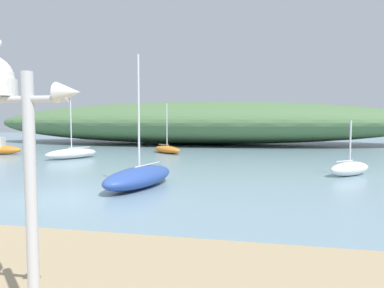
{
  "coord_description": "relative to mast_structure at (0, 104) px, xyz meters",
  "views": [
    {
      "loc": [
        6.2,
        -9.88,
        2.51
      ],
      "look_at": [
        2.64,
        7.95,
        1.31
      ],
      "focal_mm": 31.23,
      "sensor_mm": 36.0,
      "label": 1
    }
  ],
  "objects": [
    {
      "name": "sailboat_far_right",
      "position": [
        -1.83,
        9.03,
        -2.29
      ],
      "size": [
        2.31,
        4.32,
        5.05
      ],
      "color": "#2D4C9E",
      "rests_on": "ground"
    },
    {
      "name": "ground_plane",
      "position": [
        -3.56,
        6.86,
        -2.7
      ],
      "size": [
        120.0,
        120.0,
        0.0
      ],
      "primitive_type": "plane",
      "color": "#7A99A8"
    },
    {
      "name": "sailboat_east_reach",
      "position": [
        -9.92,
        17.7,
        -2.34
      ],
      "size": [
        2.9,
        3.76,
        4.78
      ],
      "color": "white",
      "rests_on": "ground"
    },
    {
      "name": "sailboat_inner_mooring",
      "position": [
        -4.57,
        22.8,
        -2.38
      ],
      "size": [
        3.28,
        3.12,
        4.0
      ],
      "color": "orange",
      "rests_on": "ground"
    },
    {
      "name": "mast_structure",
      "position": [
        0.0,
        0.0,
        0.0
      ],
      "size": [
        1.32,
        0.55,
        3.01
      ],
      "color": "silver",
      "rests_on": "beach_sand"
    },
    {
      "name": "sailboat_mid_channel",
      "position": [
        6.83,
        13.59,
        -2.36
      ],
      "size": [
        2.46,
        2.27,
        2.59
      ],
      "color": "white",
      "rests_on": "ground"
    },
    {
      "name": "distant_hill",
      "position": [
        -4.62,
        35.37,
        -0.29
      ],
      "size": [
        49.9,
        15.73,
        4.83
      ],
      "primitive_type": "ellipsoid",
      "color": "#517547",
      "rests_on": "ground"
    }
  ]
}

